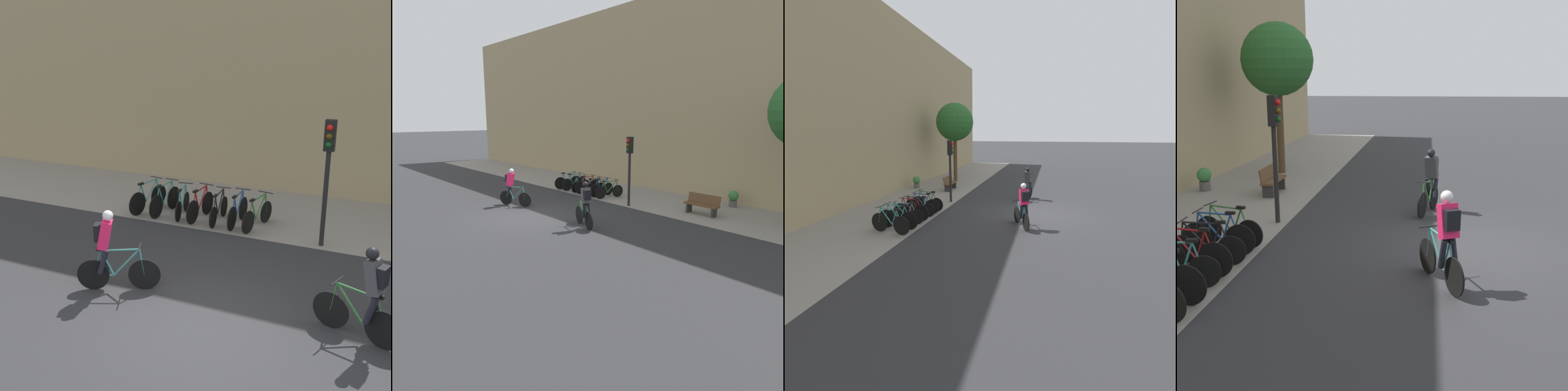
# 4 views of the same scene
# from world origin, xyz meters

# --- Properties ---
(ground) EXTENTS (200.00, 200.00, 0.00)m
(ground) POSITION_xyz_m (0.00, 0.00, 0.00)
(ground) COLOR #2B2B2D
(kerb_strip) EXTENTS (44.00, 4.50, 0.01)m
(kerb_strip) POSITION_xyz_m (0.00, 6.75, 0.00)
(kerb_strip) COLOR gray
(kerb_strip) RESTS_ON ground
(building_facade) EXTENTS (44.00, 0.60, 10.67)m
(building_facade) POSITION_xyz_m (0.00, 9.30, 5.33)
(building_facade) COLOR tan
(building_facade) RESTS_ON ground
(cyclist_pink) EXTENTS (1.62, 0.79, 1.78)m
(cyclist_pink) POSITION_xyz_m (-2.27, 0.58, 0.95)
(cyclist_pink) COLOR black
(cyclist_pink) RESTS_ON ground
(cyclist_grey) EXTENTS (1.64, 0.64, 1.79)m
(cyclist_grey) POSITION_xyz_m (2.86, 0.83, 0.95)
(cyclist_grey) COLOR black
(cyclist_grey) RESTS_ON ground
(parked_bike_0) EXTENTS (0.48, 1.71, 0.99)m
(parked_bike_0) POSITION_xyz_m (-4.03, 5.30, 0.42)
(parked_bike_0) COLOR black
(parked_bike_0) RESTS_ON ground
(parked_bike_1) EXTENTS (0.46, 1.72, 0.99)m
(parked_bike_1) POSITION_xyz_m (-3.45, 5.30, 0.42)
(parked_bike_1) COLOR black
(parked_bike_1) RESTS_ON ground
(parked_bike_2) EXTENTS (0.47, 1.54, 0.94)m
(parked_bike_2) POSITION_xyz_m (-2.86, 5.30, 0.38)
(parked_bike_2) COLOR black
(parked_bike_2) RESTS_ON ground
(parked_bike_3) EXTENTS (0.46, 1.65, 0.98)m
(parked_bike_3) POSITION_xyz_m (-2.27, 5.30, 0.41)
(parked_bike_3) COLOR black
(parked_bike_3) RESTS_ON ground
(parked_bike_4) EXTENTS (0.46, 1.64, 0.94)m
(parked_bike_4) POSITION_xyz_m (-1.68, 5.30, 0.38)
(parked_bike_4) COLOR black
(parked_bike_4) RESTS_ON ground
(parked_bike_5) EXTENTS (0.46, 1.65, 0.98)m
(parked_bike_5) POSITION_xyz_m (-1.10, 5.30, 0.40)
(parked_bike_5) COLOR black
(parked_bike_5) RESTS_ON ground
(parked_bike_6) EXTENTS (0.50, 1.67, 0.96)m
(parked_bike_6) POSITION_xyz_m (-0.51, 5.30, 0.39)
(parked_bike_6) COLOR black
(parked_bike_6) RESTS_ON ground
(traffic_light_pole) EXTENTS (0.26, 0.30, 3.26)m
(traffic_light_pole) POSITION_xyz_m (1.38, 4.76, 2.27)
(traffic_light_pole) COLOR black
(traffic_light_pole) RESTS_ON ground
(bench) EXTENTS (1.55, 0.44, 0.89)m
(bench) POSITION_xyz_m (4.62, 5.95, 0.47)
(bench) COLOR brown
(bench) RESTS_ON ground
(potted_plant) EXTENTS (0.48, 0.48, 0.78)m
(potted_plant) POSITION_xyz_m (4.75, 8.33, 0.44)
(potted_plant) COLOR #56514C
(potted_plant) RESTS_ON ground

